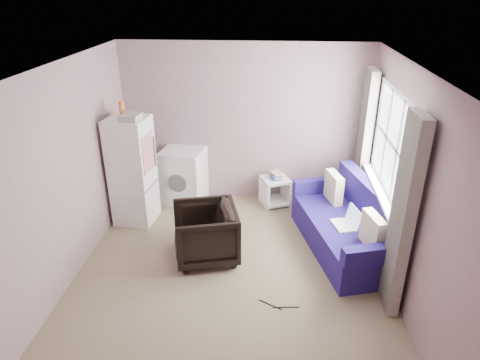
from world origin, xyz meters
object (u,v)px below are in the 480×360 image
object	(u,v)px
armchair	(205,231)
fridge	(133,170)
side_table	(275,189)
washing_machine	(184,174)
sofa	(350,227)

from	to	relation	value
armchair	fridge	distance (m)	1.53
armchair	side_table	bearing A→B (deg)	135.77
washing_machine	side_table	bearing A→B (deg)	8.57
armchair	side_table	distance (m)	1.78
armchair	washing_machine	xyz separation A→B (m)	(-0.58, 1.56, 0.07)
fridge	washing_machine	size ratio (longest dim) A/B	2.02
armchair	washing_machine	distance (m)	1.66
side_table	sofa	size ratio (longest dim) A/B	0.27
armchair	side_table	size ratio (longest dim) A/B	1.42
armchair	side_table	xyz separation A→B (m)	(0.88, 1.54, -0.13)
sofa	side_table	bearing A→B (deg)	114.82
side_table	armchair	bearing A→B (deg)	-119.68
washing_machine	sofa	size ratio (longest dim) A/B	0.42
fridge	sofa	bearing A→B (deg)	-3.72
washing_machine	side_table	distance (m)	1.47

